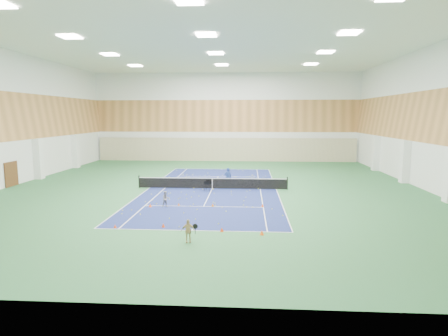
% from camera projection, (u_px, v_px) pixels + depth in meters
% --- Properties ---
extents(ground, '(40.00, 40.00, 0.00)m').
position_uv_depth(ground, '(212.00, 189.00, 32.21)').
color(ground, '#2B6538').
rests_on(ground, ground).
extents(room_shell, '(36.00, 40.00, 12.00)m').
position_uv_depth(room_shell, '(212.00, 119.00, 31.38)').
color(room_shell, white).
rests_on(room_shell, ground).
extents(wood_cladding, '(36.00, 40.00, 8.00)m').
position_uv_depth(wood_cladding, '(212.00, 94.00, 31.10)').
color(wood_cladding, '#C18348').
rests_on(wood_cladding, room_shell).
extents(ceiling_light_grid, '(21.40, 25.40, 0.06)m').
position_uv_depth(ceiling_light_grid, '(212.00, 46.00, 30.55)').
color(ceiling_light_grid, white).
rests_on(ceiling_light_grid, room_shell).
extents(court_surface, '(10.97, 23.77, 0.01)m').
position_uv_depth(court_surface, '(212.00, 189.00, 32.21)').
color(court_surface, navy).
rests_on(court_surface, ground).
extents(tennis_balls_scatter, '(10.57, 22.77, 0.07)m').
position_uv_depth(tennis_balls_scatter, '(212.00, 188.00, 32.20)').
color(tennis_balls_scatter, yellow).
rests_on(tennis_balls_scatter, ground).
extents(tennis_net, '(12.80, 0.10, 1.10)m').
position_uv_depth(tennis_net, '(212.00, 182.00, 32.13)').
color(tennis_net, black).
rests_on(tennis_net, ground).
extents(back_curtain, '(35.40, 0.16, 3.20)m').
position_uv_depth(back_curtain, '(226.00, 150.00, 51.51)').
color(back_curtain, '#C6B793').
rests_on(back_curtain, ground).
extents(door_left_b, '(0.08, 1.80, 2.20)m').
position_uv_depth(door_left_b, '(11.00, 174.00, 33.18)').
color(door_left_b, '#593319').
rests_on(door_left_b, ground).
extents(coach, '(0.64, 0.42, 1.73)m').
position_uv_depth(coach, '(228.00, 177.00, 32.80)').
color(coach, navy).
rests_on(coach, ground).
extents(child_court, '(0.68, 0.65, 1.11)m').
position_uv_depth(child_court, '(166.00, 199.00, 25.72)').
color(child_court, gray).
rests_on(child_court, ground).
extents(child_apron, '(0.74, 0.45, 1.18)m').
position_uv_depth(child_apron, '(188.00, 231.00, 18.51)').
color(child_apron, tan).
rests_on(child_apron, ground).
extents(ball_cart, '(0.65, 0.65, 0.91)m').
position_uv_depth(ball_cart, '(208.00, 186.00, 31.10)').
color(ball_cart, black).
rests_on(ball_cart, ground).
extents(cone_svc_a, '(0.23, 0.23, 0.25)m').
position_uv_depth(cone_svc_a, '(150.00, 205.00, 25.73)').
color(cone_svc_a, '#FF490D').
rests_on(cone_svc_a, ground).
extents(cone_svc_b, '(0.17, 0.17, 0.19)m').
position_uv_depth(cone_svc_b, '(179.00, 204.00, 26.17)').
color(cone_svc_b, '#D6590B').
rests_on(cone_svc_b, ground).
extents(cone_svc_c, '(0.20, 0.20, 0.23)m').
position_uv_depth(cone_svc_c, '(213.00, 205.00, 25.87)').
color(cone_svc_c, orange).
rests_on(cone_svc_c, ground).
extents(cone_svc_d, '(0.20, 0.20, 0.22)m').
position_uv_depth(cone_svc_d, '(263.00, 205.00, 25.75)').
color(cone_svc_d, '#FF4C0D').
rests_on(cone_svc_d, ground).
extents(cone_base_a, '(0.18, 0.18, 0.20)m').
position_uv_depth(cone_base_a, '(115.00, 226.00, 20.95)').
color(cone_base_a, red).
rests_on(cone_base_a, ground).
extents(cone_base_b, '(0.21, 0.21, 0.23)m').
position_uv_depth(cone_base_b, '(163.00, 225.00, 21.07)').
color(cone_base_b, '#F1480C').
rests_on(cone_base_b, ground).
extents(cone_base_c, '(0.21, 0.21, 0.23)m').
position_uv_depth(cone_base_c, '(222.00, 229.00, 20.30)').
color(cone_base_c, '#FF430D').
rests_on(cone_base_c, ground).
extents(cone_base_d, '(0.23, 0.23, 0.25)m').
position_uv_depth(cone_base_d, '(262.00, 233.00, 19.73)').
color(cone_base_d, '#FD520D').
rests_on(cone_base_d, ground).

